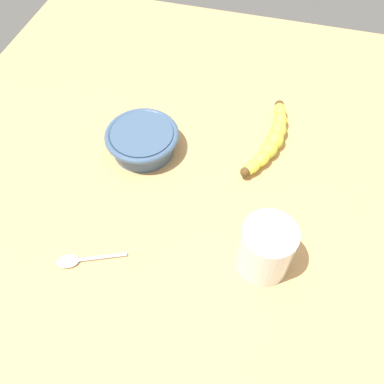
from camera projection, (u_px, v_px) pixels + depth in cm
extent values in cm
cube|color=tan|center=(220.00, 206.00, 74.33)|extent=(120.00, 120.00, 3.00)
ellipsoid|color=#E0E242|center=(252.00, 167.00, 75.59)|extent=(4.79, 4.25, 2.38)
ellipsoid|color=#E0E242|center=(262.00, 158.00, 76.76)|extent=(4.93, 4.24, 2.72)
ellipsoid|color=#E0E242|center=(269.00, 149.00, 78.06)|extent=(4.90, 4.18, 3.06)
ellipsoid|color=#E0E242|center=(275.00, 140.00, 79.47)|extent=(4.70, 4.08, 3.40)
ellipsoid|color=#E0E242|center=(278.00, 130.00, 80.98)|extent=(4.30, 3.25, 3.06)
ellipsoid|color=#E0E242|center=(280.00, 121.00, 82.55)|extent=(4.38, 3.07, 2.72)
ellipsoid|color=#E0E242|center=(280.00, 111.00, 84.16)|extent=(4.58, 3.22, 2.38)
sphere|color=#513819|center=(245.00, 172.00, 74.86)|extent=(1.87, 1.87, 1.87)
sphere|color=#513819|center=(279.00, 105.00, 85.25)|extent=(1.87, 1.87, 1.87)
cylinder|color=silver|center=(266.00, 249.00, 62.08)|extent=(8.26, 8.26, 9.87)
cylinder|color=#ADC886|center=(266.00, 251.00, 62.51)|extent=(7.76, 7.76, 8.31)
cylinder|color=#3D5675|center=(143.00, 141.00, 78.44)|extent=(11.83, 11.83, 4.62)
torus|color=#3D5675|center=(142.00, 135.00, 77.05)|extent=(14.06, 14.06, 1.20)
ellipsoid|color=silver|center=(68.00, 261.00, 65.86)|extent=(3.61, 4.25, 0.80)
cube|color=silver|center=(100.00, 257.00, 66.26)|extent=(3.77, 8.02, 0.25)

